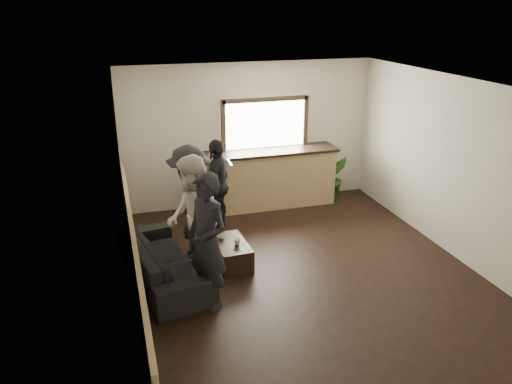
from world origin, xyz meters
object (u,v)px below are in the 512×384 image
object	(u,v)px
bar_counter	(268,175)
potted_plant	(335,178)
person_a	(207,242)
person_d	(218,185)
coffee_table	(231,253)
person_b	(193,220)
cup_b	(237,242)
person_c	(191,203)
sofa	(163,260)
cup_a	(221,236)

from	to	relation	value
bar_counter	potted_plant	size ratio (longest dim) A/B	2.94
person_a	person_d	size ratio (longest dim) A/B	1.13
coffee_table	person_b	world-z (taller)	person_b
coffee_table	person_b	size ratio (longest dim) A/B	0.45
cup_b	person_d	world-z (taller)	person_d
potted_plant	person_d	distance (m)	2.72
cup_b	person_b	bearing A→B (deg)	-167.92
person_c	potted_plant	bearing A→B (deg)	129.17
person_a	person_d	xyz separation A→B (m)	(0.67, 2.37, -0.11)
sofa	person_c	bearing A→B (deg)	-51.95
person_c	person_d	xyz separation A→B (m)	(0.64, 0.94, -0.09)
person_a	person_c	bearing A→B (deg)	150.28
potted_plant	person_b	distance (m)	4.11
person_b	person_d	world-z (taller)	person_b
bar_counter	cup_b	bearing A→B (deg)	-118.61
coffee_table	person_d	distance (m)	1.55
coffee_table	person_b	bearing A→B (deg)	-158.63
coffee_table	potted_plant	bearing A→B (deg)	37.89
potted_plant	person_c	world-z (taller)	person_c
potted_plant	person_d	size ratio (longest dim) A/B	0.56
potted_plant	person_a	xyz separation A→B (m)	(-3.27, -3.09, 0.47)
person_d	cup_b	bearing A→B (deg)	27.12
cup_b	person_d	distance (m)	1.55
coffee_table	cup_a	xyz separation A→B (m)	(-0.11, 0.19, 0.24)
sofa	cup_a	world-z (taller)	sofa
potted_plant	person_c	xyz separation A→B (m)	(-3.24, -1.65, 0.45)
potted_plant	person_b	xyz separation A→B (m)	(-3.34, -2.36, 0.48)
bar_counter	coffee_table	distance (m)	2.57
cup_a	cup_b	world-z (taller)	cup_a
bar_counter	cup_b	xyz separation A→B (m)	(-1.23, -2.26, -0.22)
sofa	person_d	xyz separation A→B (m)	(1.18, 1.56, 0.51)
sofa	potted_plant	size ratio (longest dim) A/B	2.32
sofa	coffee_table	distance (m)	1.08
person_a	person_b	distance (m)	0.73
person_d	coffee_table	bearing A→B (deg)	23.97
coffee_table	potted_plant	size ratio (longest dim) A/B	0.92
cup_a	person_b	world-z (taller)	person_b
bar_counter	person_b	size ratio (longest dim) A/B	1.44
person_a	cup_b	bearing A→B (deg)	115.94
person_b	cup_a	bearing A→B (deg)	134.52
coffee_table	person_d	size ratio (longest dim) A/B	0.51
potted_plant	person_a	distance (m)	4.52
sofa	person_a	xyz separation A→B (m)	(0.51, -0.81, 0.62)
person_a	person_d	world-z (taller)	person_a
bar_counter	person_b	world-z (taller)	bar_counter
cup_a	person_d	distance (m)	1.30
person_b	bar_counter	bearing A→B (deg)	145.64
person_a	sofa	bearing A→B (deg)	-176.34
potted_plant	person_c	distance (m)	3.67
cup_b	person_a	size ratio (longest dim) A/B	0.05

